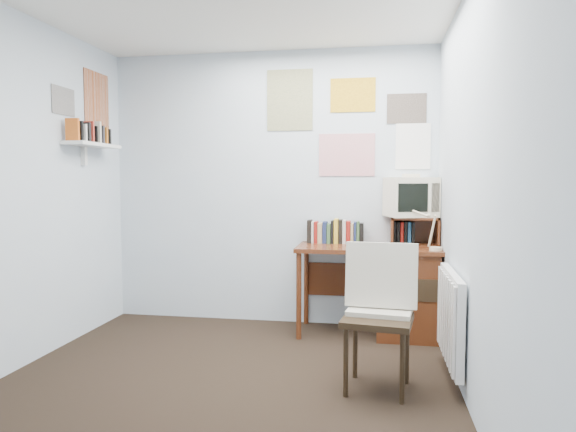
% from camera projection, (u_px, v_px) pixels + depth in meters
% --- Properties ---
extents(ground, '(3.50, 3.50, 0.00)m').
position_uv_depth(ground, '(214.00, 398.00, 3.12)').
color(ground, black).
rests_on(ground, ground).
extents(back_wall, '(3.00, 0.02, 2.50)m').
position_uv_depth(back_wall, '(271.00, 188.00, 4.75)').
color(back_wall, silver).
rests_on(back_wall, ground).
extents(right_wall, '(0.02, 3.50, 2.50)m').
position_uv_depth(right_wall, '(477.00, 194.00, 2.78)').
color(right_wall, silver).
rests_on(right_wall, ground).
extents(desk, '(1.20, 0.55, 0.76)m').
position_uv_depth(desk, '(400.00, 289.00, 4.35)').
color(desk, '#5A2914').
rests_on(desk, ground).
extents(desk_chair, '(0.51, 0.50, 0.90)m').
position_uv_depth(desk_chair, '(378.00, 320.00, 3.21)').
color(desk_chair, black).
rests_on(desk_chair, ground).
extents(desk_lamp, '(0.30, 0.27, 0.37)m').
position_uv_depth(desk_lamp, '(436.00, 228.00, 4.10)').
color(desk_lamp, red).
rests_on(desk_lamp, desk).
extents(tv_riser, '(0.40, 0.30, 0.25)m').
position_uv_depth(tv_riser, '(414.00, 231.00, 4.40)').
color(tv_riser, '#5A2914').
rests_on(tv_riser, desk).
extents(crt_tv, '(0.47, 0.45, 0.37)m').
position_uv_depth(crt_tv, '(411.00, 195.00, 4.41)').
color(crt_tv, beige).
rests_on(crt_tv, tv_riser).
extents(book_row, '(0.60, 0.14, 0.22)m').
position_uv_depth(book_row, '(341.00, 231.00, 4.58)').
color(book_row, '#5A2914').
rests_on(book_row, desk).
extents(radiator, '(0.09, 0.80, 0.60)m').
position_uv_depth(radiator, '(451.00, 317.00, 3.38)').
color(radiator, white).
rests_on(radiator, right_wall).
extents(wall_shelf, '(0.20, 0.62, 0.24)m').
position_uv_depth(wall_shelf, '(92.00, 145.00, 4.32)').
color(wall_shelf, white).
rests_on(wall_shelf, left_wall).
extents(posters_back, '(1.20, 0.01, 0.90)m').
position_uv_depth(posters_back, '(347.00, 121.00, 4.59)').
color(posters_back, white).
rests_on(posters_back, back_wall).
extents(posters_left, '(0.01, 0.70, 0.60)m').
position_uv_depth(posters_left, '(81.00, 100.00, 4.31)').
color(posters_left, white).
rests_on(posters_left, left_wall).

